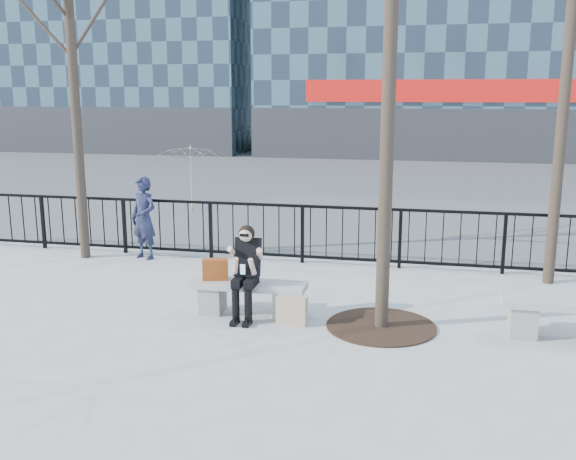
% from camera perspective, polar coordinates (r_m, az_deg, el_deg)
% --- Properties ---
extents(ground, '(120.00, 120.00, 0.00)m').
position_cam_1_polar(ground, '(9.35, -3.46, -7.51)').
color(ground, gray).
rests_on(ground, ground).
extents(street_surface, '(60.00, 23.00, 0.01)m').
position_cam_1_polar(street_surface, '(23.80, 6.33, 4.51)').
color(street_surface, '#474747').
rests_on(street_surface, ground).
extents(railing, '(14.00, 0.06, 1.10)m').
position_cam_1_polar(railing, '(12.01, 0.36, -0.30)').
color(railing, black).
rests_on(railing, ground).
extents(tree_grate, '(1.50, 1.50, 0.02)m').
position_cam_1_polar(tree_grate, '(8.95, 8.28, -8.45)').
color(tree_grate, black).
rests_on(tree_grate, ground).
extents(bench_main, '(1.65, 0.46, 0.49)m').
position_cam_1_polar(bench_main, '(9.26, -3.49, -5.75)').
color(bench_main, slate).
rests_on(bench_main, ground).
extents(bench_second, '(1.75, 0.49, 0.52)m').
position_cam_1_polar(bench_second, '(9.13, 23.84, -6.95)').
color(bench_second, slate).
rests_on(bench_second, ground).
extents(seated_woman, '(0.50, 0.64, 1.34)m').
position_cam_1_polar(seated_woman, '(9.00, -3.79, -3.82)').
color(seated_woman, black).
rests_on(seated_woman, ground).
extents(handbag, '(0.40, 0.27, 0.30)m').
position_cam_1_polar(handbag, '(9.32, -6.48, -3.50)').
color(handbag, '#963D12').
rests_on(handbag, bench_main).
extents(shopping_bag, '(0.43, 0.19, 0.40)m').
position_cam_1_polar(shopping_bag, '(8.90, 0.34, -7.16)').
color(shopping_bag, beige).
rests_on(shopping_bag, ground).
extents(standing_man, '(0.67, 0.56, 1.58)m').
position_cam_1_polar(standing_man, '(12.54, -12.68, 1.04)').
color(standing_man, black).
rests_on(standing_man, ground).
extents(vendor_umbrella, '(2.55, 2.58, 1.80)m').
position_cam_1_polar(vendor_umbrella, '(17.42, -8.71, 4.61)').
color(vendor_umbrella, gold).
rests_on(vendor_umbrella, ground).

